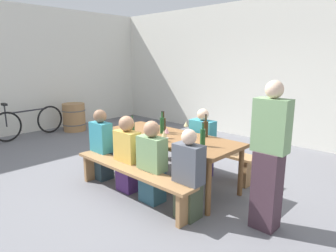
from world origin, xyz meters
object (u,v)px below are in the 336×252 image
(tasting_table, at_px, (168,140))
(wine_glass_2, at_px, (164,134))
(wine_bottle_4, at_px, (203,137))
(seated_guest_near_1, at_px, (127,155))
(bench_near, at_px, (130,174))
(standing_host, at_px, (269,160))
(wine_glass_0, at_px, (186,124))
(wine_bottle_3, at_px, (206,129))
(seated_guest_near_3, at_px, (188,177))
(seated_guest_near_0, at_px, (101,146))
(parked_bicycle_0, at_px, (29,122))
(wine_glass_1, at_px, (123,123))
(bench_far, at_px, (198,150))
(wine_bottle_2, at_px, (163,124))
(seated_guest_far_0, at_px, (202,145))
(wine_bottle_0, at_px, (133,128))
(wine_bottle_1, at_px, (162,125))
(wine_barrel, at_px, (74,117))
(wine_glass_3, at_px, (167,131))

(tasting_table, bearing_deg, wine_glass_2, -56.83)
(wine_bottle_4, relative_size, seated_guest_near_1, 0.29)
(bench_near, xyz_separation_m, wine_bottle_4, (0.70, 0.66, 0.51))
(standing_host, bearing_deg, wine_glass_0, -17.79)
(bench_near, height_order, wine_bottle_3, wine_bottle_3)
(wine_glass_2, distance_m, seated_guest_near_3, 0.86)
(seated_guest_near_0, relative_size, parked_bicycle_0, 0.62)
(standing_host, bearing_deg, wine_bottle_4, -4.53)
(wine_glass_0, bearing_deg, tasting_table, -97.07)
(wine_bottle_4, height_order, seated_guest_near_0, seated_guest_near_0)
(wine_glass_1, distance_m, parked_bicycle_0, 3.64)
(wine_glass_1, xyz_separation_m, seated_guest_near_3, (1.66, -0.36, -0.35))
(seated_guest_near_3, bearing_deg, wine_glass_1, 77.68)
(bench_far, xyz_separation_m, wine_bottle_2, (-0.22, -0.61, 0.51))
(wine_glass_0, xyz_separation_m, seated_guest_far_0, (0.16, 0.23, -0.35))
(wine_bottle_0, bearing_deg, wine_bottle_4, 15.42)
(parked_bicycle_0, bearing_deg, wine_bottle_3, -89.24)
(wine_bottle_4, distance_m, wine_glass_2, 0.56)
(seated_guest_far_0, distance_m, parked_bicycle_0, 4.67)
(seated_guest_near_0, bearing_deg, bench_near, -99.64)
(bench_far, distance_m, seated_guest_far_0, 0.30)
(tasting_table, distance_m, standing_host, 1.67)
(tasting_table, xyz_separation_m, wine_bottle_1, (-0.17, 0.05, 0.20))
(bench_near, relative_size, bench_far, 1.00)
(bench_near, relative_size, wine_glass_1, 13.14)
(wine_bottle_1, xyz_separation_m, wine_barrel, (-4.04, 0.76, -0.52))
(bench_near, height_order, wine_bottle_1, wine_bottle_1)
(wine_bottle_1, height_order, wine_glass_2, wine_bottle_1)
(wine_glass_2, height_order, parked_bicycle_0, wine_glass_2)
(wine_bottle_2, distance_m, wine_bottle_4, 0.94)
(tasting_table, bearing_deg, wine_bottle_0, -134.79)
(bench_far, bearing_deg, wine_glass_2, -80.20)
(wine_glass_3, height_order, seated_guest_near_0, seated_guest_near_0)
(bench_far, bearing_deg, wine_bottle_1, -104.02)
(wine_glass_0, relative_size, seated_guest_near_0, 0.15)
(wine_bottle_0, xyz_separation_m, wine_bottle_4, (1.07, 0.30, 0.00))
(wine_glass_0, bearing_deg, bench_far, 96.83)
(bench_far, relative_size, wine_bottle_4, 6.61)
(wine_bottle_4, distance_m, seated_guest_near_3, 0.65)
(bench_far, xyz_separation_m, wine_bottle_1, (-0.17, -0.69, 0.52))
(wine_bottle_2, xyz_separation_m, seated_guest_near_3, (1.11, -0.72, -0.36))
(wine_glass_0, height_order, wine_barrel, wine_glass_0)
(wine_glass_3, xyz_separation_m, seated_guest_near_3, (0.80, -0.47, -0.35))
(bench_near, distance_m, wine_glass_2, 0.71)
(seated_guest_near_3, bearing_deg, wine_glass_0, 41.50)
(wine_glass_0, height_order, seated_guest_near_3, seated_guest_near_3)
(wine_glass_1, xyz_separation_m, wine_barrel, (-3.43, 1.03, -0.50))
(seated_guest_near_3, bearing_deg, wine_glass_2, 65.61)
(tasting_table, xyz_separation_m, bench_near, (0.00, -0.74, -0.32))
(wine_bottle_3, distance_m, wine_glass_3, 0.58)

